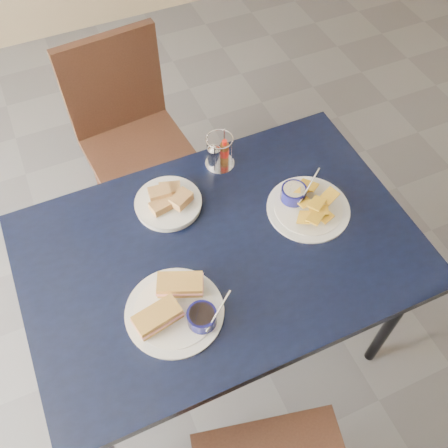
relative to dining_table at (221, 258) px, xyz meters
name	(u,v)px	position (x,y,z in m)	size (l,w,h in m)	color
ground	(237,309)	(0.12, 0.10, -0.69)	(6.00, 6.00, 0.00)	#4F4F54
dining_table	(221,258)	(0.00, 0.00, 0.00)	(1.31, 0.88, 0.75)	black
chair_far	(130,125)	(-0.06, 0.90, -0.15)	(0.49, 0.47, 0.95)	black
sandwich_plate	(177,308)	(-0.21, -0.16, 0.08)	(0.32, 0.30, 0.12)	white
plantain_plate	(304,203)	(0.34, 0.04, 0.08)	(0.29, 0.29, 0.12)	white
bread_basket	(168,202)	(-0.10, 0.24, 0.08)	(0.23, 0.23, 0.07)	white
condiment_caddy	(218,154)	(0.14, 0.35, 0.12)	(0.11, 0.11, 0.14)	silver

